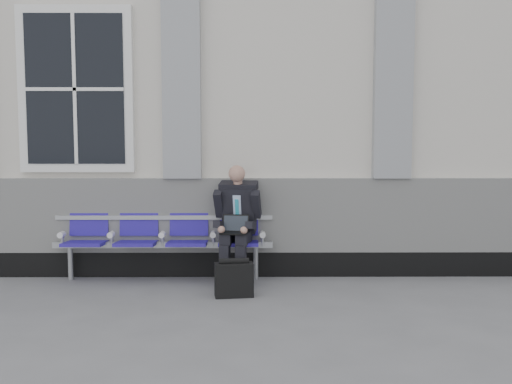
{
  "coord_description": "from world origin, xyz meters",
  "views": [
    {
      "loc": [
        2.43,
        -5.37,
        1.65
      ],
      "look_at": [
        2.48,
        0.9,
        1.08
      ],
      "focal_mm": 40.0,
      "sensor_mm": 36.0,
      "label": 1
    }
  ],
  "objects": [
    {
      "name": "ground",
      "position": [
        0.0,
        0.0,
        0.0
      ],
      "size": [
        70.0,
        70.0,
        0.0
      ],
      "primitive_type": "plane",
      "color": "slate",
      "rests_on": "ground"
    },
    {
      "name": "station_building",
      "position": [
        -0.02,
        3.47,
        2.22
      ],
      "size": [
        14.4,
        4.4,
        4.49
      ],
      "color": "beige",
      "rests_on": "ground"
    },
    {
      "name": "bench",
      "position": [
        1.37,
        1.32,
        0.55
      ],
      "size": [
        2.6,
        0.47,
        0.91
      ],
      "color": "#9EA0A3",
      "rests_on": "ground"
    },
    {
      "name": "businessman",
      "position": [
        2.26,
        1.2,
        0.74
      ],
      "size": [
        0.57,
        0.76,
        1.37
      ],
      "color": "black",
      "rests_on": "ground"
    },
    {
      "name": "briefcase",
      "position": [
        2.24,
        0.55,
        0.19
      ],
      "size": [
        0.42,
        0.22,
        0.41
      ],
      "color": "black",
      "rests_on": "ground"
    }
  ]
}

